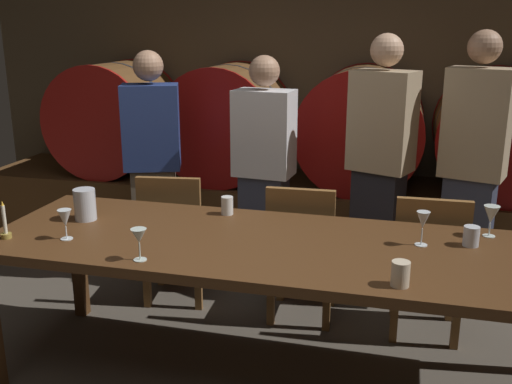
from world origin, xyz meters
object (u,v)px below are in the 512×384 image
Objects in this scene: wine_glass_right at (491,215)px; cup_left at (227,206)px; chair_right at (428,260)px; guest_far_right at (472,171)px; chair_left at (174,232)px; wine_glass_far_left at (65,219)px; wine_glass_left at (139,237)px; guest_far_left at (153,166)px; guest_center_right at (380,169)px; cup_center at (400,274)px; wine_barrel_far_left at (116,117)px; guest_center_left at (264,175)px; wine_barrel_center_left at (228,122)px; wine_glass_center at (423,221)px; cup_right at (471,236)px; wine_barrel_far_right at (500,134)px; dining_table at (267,254)px; chair_center at (302,246)px; candle_center at (5,228)px; pitcher at (85,204)px; wine_barrel_center_right at (362,128)px.

wine_glass_right reaches higher than cup_left.
guest_far_right is at bearing -116.19° from chair_right.
chair_left is at bearing -4.12° from chair_right.
wine_glass_far_left reaches higher than wine_glass_left.
chair_left is 1.93m from guest_far_right.
guest_far_right is 11.07× the size of wine_glass_right.
guest_far_left is (-0.29, 0.35, 0.34)m from chair_left.
guest_far_right is at bearing -152.49° from guest_center_right.
guest_center_right reaches higher than cup_center.
wine_barrel_far_left is at bearing 119.31° from wine_glass_left.
guest_center_right is at bearing 57.11° from wine_glass_left.
guest_center_left is 0.92× the size of guest_center_right.
wine_barrel_center_left is 8.96× the size of cup_center.
wine_glass_center is 1.75× the size of cup_right.
wine_barrel_far_right is at bearing -156.91° from chair_left.
wine_glass_right is at bearing 128.15° from chair_right.
cup_right is (1.27, -0.17, -0.00)m from cup_left.
dining_table is 18.31× the size of wine_glass_far_left.
wine_glass_left is at bearing 59.90° from chair_center.
guest_far_left is at bearing 82.39° from candle_center.
chair_left is 0.54× the size of guest_far_left.
cup_right is (-0.10, -0.16, -0.06)m from wine_glass_right.
chair_right is 0.69m from guest_center_right.
chair_left is (-2.08, -1.26, -0.51)m from wine_barrel_far_right.
wine_glass_right is (2.88, -1.64, -0.12)m from wine_barrel_far_left.
dining_table is at bearing 38.34° from chair_right.
wine_barrel_far_left reaches higher than chair_center.
cup_right is (1.98, 0.11, -0.04)m from pitcher.
wine_barrel_far_right is 3.41m from candle_center.
dining_table is at bearing 12.35° from wine_glass_far_left.
guest_far_left is 16.71× the size of cup_right.
wine_barrel_far_right is at bearing 44.46° from wine_glass_far_left.
cup_right is (0.67, -1.80, -0.18)m from wine_barrel_center_right.
guest_far_left is (-1.13, 0.40, 0.34)m from chair_center.
cup_left is (0.95, 0.63, -0.00)m from candle_center.
wine_barrel_center_left is at bearing 180.00° from wine_barrel_far_right.
wine_barrel_far_left is 1.07× the size of chair_right.
guest_center_right reaches higher than wine_glass_left.
chair_left is 1.16m from candle_center.
wine_barrel_far_left is 1.07× the size of chair_left.
wine_glass_left reaches higher than chair_right.
cup_left is at bearing 13.69° from chair_right.
wine_glass_left is 1.55m from cup_right.
wine_glass_left is at bearing -158.94° from cup_right.
wine_barrel_far_left is at bearing 132.44° from dining_table.
chair_left is at bearing 158.67° from wine_glass_center.
chair_center is 1.25m from wine_glass_left.
cup_right is (2.21, 0.47, -0.00)m from candle_center.
wine_barrel_far_left is at bearing 147.00° from cup_right.
guest_center_right is (2.29, -0.87, -0.11)m from wine_barrel_far_left.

